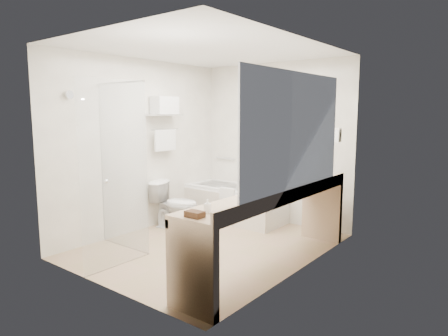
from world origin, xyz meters
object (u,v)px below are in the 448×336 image
Objects in this scene: vanity_counter at (272,213)px; water_bottle_left at (325,173)px; amenity_basket at (195,214)px; toilet at (176,205)px; bathtub at (235,203)px.

water_bottle_left is at bearing 87.39° from vanity_counter.
amenity_basket is at bearing -90.69° from vanity_counter.
vanity_counter reaches higher than toilet.
vanity_counter is 2.05m from toilet.
water_bottle_left reaches higher than amenity_basket.
amenity_basket is at bearing -91.65° from water_bottle_left.
amenity_basket reaches higher than toilet.
vanity_counter is at bearing -42.35° from bathtub.
vanity_counter is 3.78× the size of toilet.
water_bottle_left is (0.07, 2.50, 0.06)m from amenity_basket.
toilet reaches higher than bathtub.
vanity_counter is 14.88× the size of water_bottle_left.
vanity_counter is at bearing -121.03° from toilet.
amenity_basket reaches higher than bathtub.
bathtub is 2.09m from vanity_counter.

